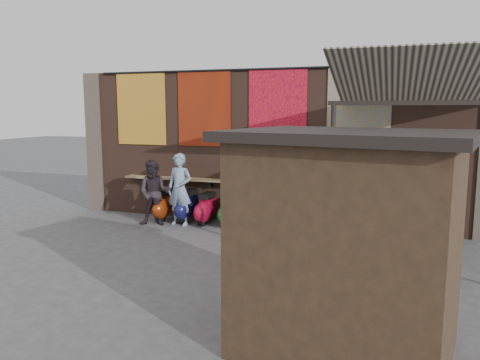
{
  "coord_description": "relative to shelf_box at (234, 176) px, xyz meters",
  "views": [
    {
      "loc": [
        3.19,
        -9.12,
        2.96
      ],
      "look_at": [
        -0.26,
        1.2,
        1.33
      ],
      "focal_mm": 35.0,
      "sensor_mm": 36.0,
      "label": 1
    }
  ],
  "objects": [
    {
      "name": "scooter_stool_4",
      "position": [
        0.56,
        -0.33,
        -0.86
      ],
      "size": [
        0.38,
        0.84,
        0.8
      ],
      "primitive_type": null,
      "color": "navy",
      "rests_on": "ground"
    },
    {
      "name": "diner_right",
      "position": [
        -1.87,
        -0.9,
        -0.41
      ],
      "size": [
        0.97,
        0.85,
        1.7
      ],
      "primitive_type": "imported",
      "rotation": [
        0.0,
        0.0,
        0.28
      ],
      "color": "#2A2128",
      "rests_on": "ground"
    },
    {
      "name": "eating_counter",
      "position": [
        0.79,
        0.03,
        -0.16
      ],
      "size": [
        8.0,
        0.32,
        0.05
      ],
      "primitive_type": "cube",
      "color": "#9E7A51",
      "rests_on": "brick_wall"
    },
    {
      "name": "tapestry_redgold",
      "position": [
        -2.81,
        0.18,
        1.74
      ],
      "size": [
        1.5,
        0.02,
        2.0
      ],
      "primitive_type": "cube",
      "color": "#9F3317",
      "rests_on": "brick_wall"
    },
    {
      "name": "scooter_stool_5",
      "position": [
        1.1,
        -0.28,
        -0.89
      ],
      "size": [
        0.35,
        0.78,
        0.74
      ],
      "primitive_type": null,
      "color": "black",
      "rests_on": "ground"
    },
    {
      "name": "stall_shelf",
      "position": [
        3.65,
        -4.96,
        -0.31
      ],
      "size": [
        1.98,
        0.5,
        0.06
      ],
      "primitive_type": "cube",
      "rotation": [
        0.0,
        0.0,
        -0.2
      ],
      "color": "#473321",
      "rests_on": "market_stall"
    },
    {
      "name": "pier_left",
      "position": [
        -4.41,
        0.4,
        0.74
      ],
      "size": [
        0.5,
        0.5,
        4.0
      ],
      "primitive_type": "cube",
      "color": "#4C4238",
      "rests_on": "ground"
    },
    {
      "name": "awning_ledger",
      "position": [
        4.29,
        0.19,
        2.69
      ],
      "size": [
        3.3,
        0.08,
        0.12
      ],
      "primitive_type": "cube",
      "color": "#33261C",
      "rests_on": "brick_wall"
    },
    {
      "name": "shelf_box",
      "position": [
        0.0,
        0.0,
        0.0
      ],
      "size": [
        0.62,
        0.33,
        0.27
      ],
      "primitive_type": "cube",
      "color": "white",
      "rests_on": "eating_counter"
    },
    {
      "name": "brick_wall",
      "position": [
        0.79,
        0.4,
        0.74
      ],
      "size": [
        10.0,
        0.4,
        4.0
      ],
      "primitive_type": "cube",
      "color": "brown",
      "rests_on": "ground"
    },
    {
      "name": "scooter_stool_6",
      "position": [
        1.71,
        -0.33,
        -0.91
      ],
      "size": [
        0.33,
        0.73,
        0.69
      ],
      "primitive_type": null,
      "color": "#175E4E",
      "rests_on": "ground"
    },
    {
      "name": "scooter_stool_9",
      "position": [
        3.53,
        -0.31,
        -0.92
      ],
      "size": [
        0.32,
        0.7,
        0.67
      ],
      "primitive_type": null,
      "color": "maroon",
      "rests_on": "ground"
    },
    {
      "name": "scooter_stool_7",
      "position": [
        2.3,
        -0.28,
        -0.91
      ],
      "size": [
        0.33,
        0.73,
        0.69
      ],
      "primitive_type": null,
      "color": "navy",
      "rests_on": "ground"
    },
    {
      "name": "scooter_stool_0",
      "position": [
        -1.87,
        -0.32,
        -0.84
      ],
      "size": [
        0.39,
        0.88,
        0.83
      ],
      "primitive_type": null,
      "color": "maroon",
      "rests_on": "ground"
    },
    {
      "name": "scooter_stool_8",
      "position": [
        2.89,
        -0.28,
        -0.86
      ],
      "size": [
        0.38,
        0.84,
        0.8
      ],
      "primitive_type": null,
      "color": "navy",
      "rests_on": "ground"
    },
    {
      "name": "awning_header",
      "position": [
        4.29,
        -2.9,
        1.82
      ],
      "size": [
        3.0,
        0.08,
        0.08
      ],
      "primitive_type": "cube",
      "color": "black",
      "rests_on": "awning_post_left"
    },
    {
      "name": "shopper_grey",
      "position": [
        4.19,
        -2.25,
        -0.38
      ],
      "size": [
        1.18,
        0.72,
        1.76
      ],
      "primitive_type": "imported",
      "rotation": [
        0.0,
        0.0,
        3.08
      ],
      "color": "#4C4C50",
      "rests_on": "ground"
    },
    {
      "name": "scooter_stool_2",
      "position": [
        -0.67,
        -0.34,
        -0.86
      ],
      "size": [
        0.38,
        0.84,
        0.8
      ],
      "primitive_type": null,
      "color": "#B60E2F",
      "rests_on": "ground"
    },
    {
      "name": "shopper_navy",
      "position": [
        4.53,
        -1.34,
        -0.31
      ],
      "size": [
        1.15,
        0.57,
        1.89
      ],
      "primitive_type": "imported",
      "rotation": [
        0.0,
        0.0,
        3.24
      ],
      "color": "black",
      "rests_on": "ground"
    },
    {
      "name": "awning_post_left",
      "position": [
        2.89,
        -2.9,
        0.29
      ],
      "size": [
        0.09,
        0.09,
        3.1
      ],
      "primitive_type": "cylinder",
      "color": "black",
      "rests_on": "ground"
    },
    {
      "name": "awning_canvas",
      "position": [
        4.29,
        -1.4,
        2.29
      ],
      "size": [
        3.2,
        3.28,
        0.97
      ],
      "primitive_type": "cube",
      "rotation": [
        -0.28,
        0.0,
        0.0
      ],
      "color": "beige",
      "rests_on": "brick_wall"
    },
    {
      "name": "stall_roof",
      "position": [
        3.46,
        -5.88,
        1.41
      ],
      "size": [
        3.05,
        2.57,
        0.12
      ],
      "primitive_type": "cube",
      "rotation": [
        0.0,
        0.0,
        -0.2
      ],
      "color": "black",
      "rests_on": "market_stall"
    },
    {
      "name": "diner_left",
      "position": [
        -1.26,
        -0.66,
        -0.32
      ],
      "size": [
        0.72,
        0.51,
        1.87
      ],
      "primitive_type": "imported",
      "rotation": [
        0.0,
        0.0,
        -0.09
      ],
      "color": "#7C95B4",
      "rests_on": "ground"
    },
    {
      "name": "market_stall",
      "position": [
        3.46,
        -5.88,
        0.05
      ],
      "size": [
        2.72,
        2.25,
        2.61
      ],
      "primitive_type": "cube",
      "rotation": [
        0.0,
        0.0,
        -0.2
      ],
      "color": "black",
      "rests_on": "ground"
    },
    {
      "name": "tapestry_sun",
      "position": [
        -0.91,
        0.18,
        1.74
      ],
      "size": [
        1.5,
        0.02,
        2.0
      ],
      "primitive_type": "cube",
      "color": "red",
      "rests_on": "brick_wall"
    },
    {
      "name": "ground",
      "position": [
        0.79,
        -2.3,
        -1.26
      ],
      "size": [
        70.0,
        70.0,
        0.0
      ],
      "primitive_type": "plane",
      "color": "#474749",
      "rests_on": "ground"
    },
    {
      "name": "shopper_tan",
      "position": [
        3.33,
        -2.47,
        -0.42
      ],
      "size": [
        0.84,
        0.97,
        1.67
      ],
      "primitive_type": "imported",
      "rotation": [
        0.0,
        0.0,
        1.11
      ],
      "color": "#887256",
      "rests_on": "ground"
    },
    {
      "name": "scooter_stool_1",
      "position": [
        -1.23,
        -0.26,
        -0.84
      ],
      "size": [
        0.4,
        0.89,
        0.84
      ],
      "primitive_type": null,
      "color": "#15184E",
      "rests_on": "ground"
    },
    {
      "name": "tapestry_orange",
      "position": [
        1.09,
        0.18,
        1.74
      ],
      "size": [
        1.5,
        0.02,
        2.0
      ],
      "primitive_type": "cube",
      "color": "red",
      "rests_on": "brick_wall"
    },
    {
      "name": "stall_sign",
      "position": [
        3.65,
        -4.96,
        0.63
      ],
      "size": [
        1.18,
        0.28,
        0.5
      ],
      "primitive_type": "cube",
      "rotation": [
        0.0,
        0.0,
        -0.2
      ],
      "color": "gold",
      "rests_on": "market_stall"
    },
    {
      "name": "hang_rail",
      "position": [
        0.79,
        0.17,
        2.72
      ],
      "size": [
        9.5,
        0.06,
        0.06
      ],
      "primitive_type": "cylinder",
      "rotation": [
        0.0,
        1.57,
        0.0
      ],
      "color": "black",
      "rests_on": "brick_wall"
    },
    {
      "name": "tapestry_multi",
      "position": [
        3.09,
        0.18,
        1.74
      ],
      "size": [
        1.5,
        0.02,
        2.0
      ],
      "primitive_type": "cube",
      "color": "teal",
      "rests_on": "brick_wall"
    },
    {
      "name": "scooter_stool_3",
      "position": [
        -0.07,
        -0.31,
        -0.89
      ],
      "size": [
        0.35,
        0.77,
        0.73
      ],
      "primitive_type": null,
      "color": "#0D601A",
      "rests_on": "ground"
    }
  ]
}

